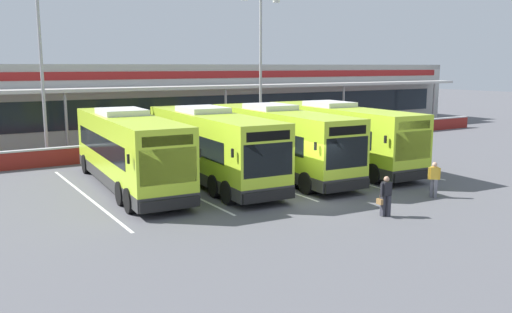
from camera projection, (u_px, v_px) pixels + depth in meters
ground_plane at (311, 199)px, 23.71m from camera, size 200.00×200.00×0.00m
terminal_building at (120, 100)px, 45.74m from camera, size 70.00×13.00×6.00m
red_barrier_wall at (179, 146)px, 35.76m from camera, size 60.00×0.40×1.10m
coach_bus_leftmost at (128, 151)px, 25.79m from camera, size 3.54×12.29×3.78m
coach_bus_left_centre at (210, 147)px, 27.14m from camera, size 3.54×12.29×3.78m
coach_bus_centre at (279, 142)px, 28.98m from camera, size 3.54×12.29×3.78m
coach_bus_right_centre at (338, 137)px, 31.15m from camera, size 3.54×12.29×3.78m
bay_stripe_far_west at (86, 196)px, 24.37m from camera, size 0.14×13.00×0.01m
bay_stripe_west at (171, 185)px, 26.55m from camera, size 0.14×13.00×0.01m
bay_stripe_mid_west at (243, 176)px, 28.74m from camera, size 0.14×13.00×0.01m
bay_stripe_centre at (305, 168)px, 30.92m from camera, size 0.14×13.00×0.01m
bay_stripe_mid_east at (359, 161)px, 33.10m from camera, size 0.14×13.00×0.01m
pedestrian_with_handbag at (386, 195)px, 20.88m from camera, size 0.62×0.34×1.62m
pedestrian_in_dark_coat at (434, 178)px, 23.94m from camera, size 0.45×0.44×1.62m
lamp_post_west at (41, 59)px, 32.30m from camera, size 3.24×0.28×11.00m
lamp_post_centre at (261, 60)px, 40.50m from camera, size 3.24×0.28×11.00m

